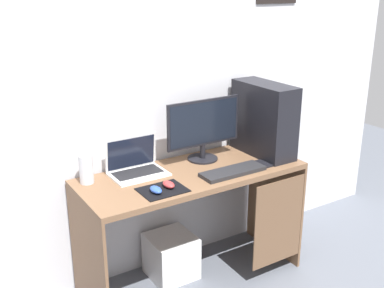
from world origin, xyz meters
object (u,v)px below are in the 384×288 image
object	(u,v)px
monitor	(204,128)
mouse_right	(156,190)
subwoofer	(171,256)
speaker	(86,169)
laptop	(136,166)
mouse_left	(169,184)
pc_tower	(264,119)
cell_phone	(263,164)
keyboard	(233,171)

from	to	relation	value
monitor	mouse_right	world-z (taller)	monitor
subwoofer	speaker	bearing A→B (deg)	172.03
mouse_right	subwoofer	distance (m)	0.75
monitor	laptop	size ratio (longest dim) A/B	1.60
mouse_left	mouse_right	distance (m)	0.10
pc_tower	subwoofer	world-z (taller)	pc_tower
monitor	subwoofer	distance (m)	0.89
pc_tower	monitor	size ratio (longest dim) A/B	0.91
mouse_right	cell_phone	xyz separation A→B (m)	(0.78, 0.02, -0.02)
mouse_right	cell_phone	distance (m)	0.78
pc_tower	mouse_left	world-z (taller)	pc_tower
pc_tower	cell_phone	size ratio (longest dim) A/B	3.73
pc_tower	mouse_right	bearing A→B (deg)	-168.62
speaker	mouse_left	xyz separation A→B (m)	(0.37, -0.32, -0.06)
speaker	cell_phone	size ratio (longest dim) A/B	1.33
keyboard	cell_phone	bearing A→B (deg)	3.16
monitor	speaker	xyz separation A→B (m)	(-0.78, 0.05, -0.13)
pc_tower	subwoofer	bearing A→B (deg)	172.71
speaker	subwoofer	world-z (taller)	speaker
subwoofer	pc_tower	bearing A→B (deg)	-7.29
pc_tower	mouse_right	distance (m)	0.96
keyboard	mouse_left	bearing A→B (deg)	177.40
monitor	mouse_left	size ratio (longest dim) A/B	5.56
keyboard	mouse_left	size ratio (longest dim) A/B	4.38
pc_tower	keyboard	size ratio (longest dim) A/B	1.15
laptop	subwoofer	xyz separation A→B (m)	(0.21, -0.05, -0.67)
pc_tower	subwoofer	xyz separation A→B (m)	(-0.68, 0.09, -0.87)
keyboard	speaker	bearing A→B (deg)	157.24
monitor	mouse_left	xyz separation A→B (m)	(-0.41, -0.27, -0.20)
mouse_left	laptop	bearing A→B (deg)	101.77
cell_phone	speaker	bearing A→B (deg)	162.91
monitor	keyboard	xyz separation A→B (m)	(0.03, -0.29, -0.21)
speaker	keyboard	bearing A→B (deg)	-22.76
speaker	subwoofer	distance (m)	0.88
mouse_left	speaker	bearing A→B (deg)	139.01
mouse_right	cell_phone	size ratio (longest dim) A/B	0.74
laptop	cell_phone	size ratio (longest dim) A/B	2.56
pc_tower	speaker	world-z (taller)	pc_tower
pc_tower	speaker	bearing A→B (deg)	172.42
keyboard	monitor	bearing A→B (deg)	94.98
keyboard	cell_phone	size ratio (longest dim) A/B	3.23
laptop	mouse_right	distance (m)	0.32
monitor	laptop	world-z (taller)	monitor
speaker	pc_tower	bearing A→B (deg)	-7.58
mouse_left	keyboard	bearing A→B (deg)	-2.60
pc_tower	laptop	world-z (taller)	pc_tower
pc_tower	keyboard	xyz separation A→B (m)	(-0.38, -0.18, -0.23)
cell_phone	subwoofer	xyz separation A→B (m)	(-0.54, 0.25, -0.63)
speaker	monitor	bearing A→B (deg)	-3.54
mouse_left	mouse_right	world-z (taller)	same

